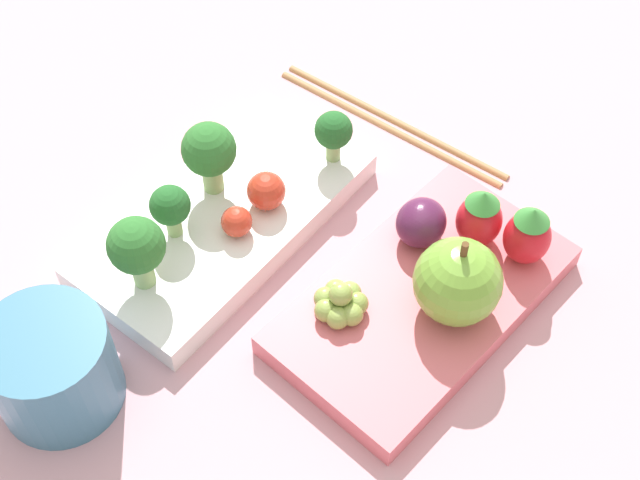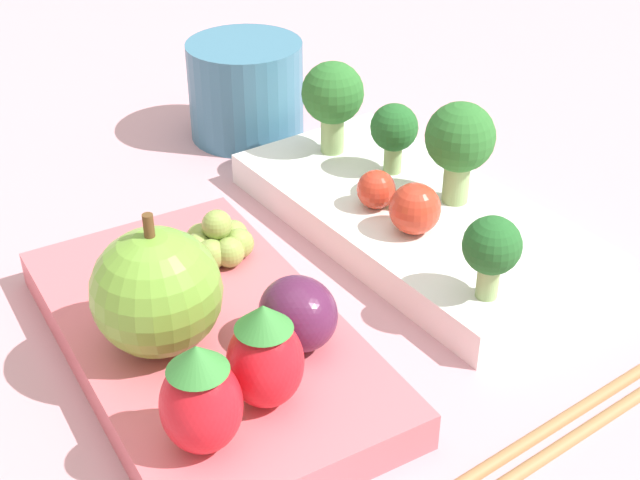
% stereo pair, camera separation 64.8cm
% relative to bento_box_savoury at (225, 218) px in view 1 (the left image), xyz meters
% --- Properties ---
extents(ground_plane, '(4.00, 4.00, 0.00)m').
position_rel_bento_box_savoury_xyz_m(ground_plane, '(0.01, -0.07, -0.01)').
color(ground_plane, '#C6939E').
extents(bento_box_savoury, '(0.22, 0.12, 0.02)m').
position_rel_bento_box_savoury_xyz_m(bento_box_savoury, '(0.00, 0.00, 0.00)').
color(bento_box_savoury, white).
rests_on(bento_box_savoury, ground_plane).
extents(bento_box_fruit, '(0.22, 0.14, 0.02)m').
position_rel_bento_box_savoury_xyz_m(bento_box_fruit, '(0.02, -0.15, -0.00)').
color(bento_box_fruit, '#DB6670').
rests_on(bento_box_fruit, ground_plane).
extents(broccoli_floret_0, '(0.04, 0.04, 0.06)m').
position_rel_bento_box_savoury_xyz_m(broccoli_floret_0, '(0.02, 0.02, 0.05)').
color(broccoli_floret_0, '#93B770').
rests_on(broccoli_floret_0, bento_box_savoury).
extents(broccoli_floret_1, '(0.03, 0.03, 0.04)m').
position_rel_bento_box_savoury_xyz_m(broccoli_floret_1, '(-0.04, 0.01, 0.04)').
color(broccoli_floret_1, '#93B770').
rests_on(broccoli_floret_1, bento_box_savoury).
extents(broccoli_floret_2, '(0.03, 0.03, 0.04)m').
position_rel_bento_box_savoury_xyz_m(broccoli_floret_2, '(0.09, -0.03, 0.04)').
color(broccoli_floret_2, '#93B770').
rests_on(broccoli_floret_2, bento_box_savoury).
extents(broccoli_floret_3, '(0.04, 0.04, 0.06)m').
position_rel_bento_box_savoury_xyz_m(broccoli_floret_3, '(-0.08, 0.00, 0.05)').
color(broccoli_floret_3, '#93B770').
rests_on(broccoli_floret_3, bento_box_savoury).
extents(cherry_tomato_0, '(0.02, 0.02, 0.02)m').
position_rel_bento_box_savoury_xyz_m(cherry_tomato_0, '(-0.01, -0.02, 0.02)').
color(cherry_tomato_0, red).
rests_on(cherry_tomato_0, bento_box_savoury).
extents(cherry_tomato_1, '(0.03, 0.03, 0.03)m').
position_rel_bento_box_savoury_xyz_m(cherry_tomato_1, '(0.02, -0.02, 0.02)').
color(cherry_tomato_1, red).
rests_on(cherry_tomato_1, bento_box_savoury).
extents(apple, '(0.06, 0.06, 0.07)m').
position_rel_bento_box_savoury_xyz_m(apple, '(0.03, -0.17, 0.04)').
color(apple, '#70A838').
rests_on(apple, bento_box_fruit).
extents(strawberry_0, '(0.03, 0.03, 0.05)m').
position_rel_bento_box_savoury_xyz_m(strawberry_0, '(0.09, -0.19, 0.03)').
color(strawberry_0, red).
rests_on(strawberry_0, bento_box_fruit).
extents(strawberry_1, '(0.03, 0.03, 0.05)m').
position_rel_bento_box_savoury_xyz_m(strawberry_1, '(0.08, -0.16, 0.03)').
color(strawberry_1, red).
rests_on(strawberry_1, bento_box_fruit).
extents(plum, '(0.04, 0.03, 0.03)m').
position_rel_bento_box_savoury_xyz_m(plum, '(0.06, -0.13, 0.03)').
color(plum, '#511E42').
rests_on(plum, bento_box_fruit).
extents(grape_cluster, '(0.04, 0.04, 0.03)m').
position_rel_bento_box_savoury_xyz_m(grape_cluster, '(-0.02, -0.12, 0.02)').
color(grape_cluster, '#8EA84C').
rests_on(grape_cluster, bento_box_fruit).
extents(drinking_cup, '(0.08, 0.08, 0.07)m').
position_rel_bento_box_savoury_xyz_m(drinking_cup, '(-0.17, -0.01, 0.02)').
color(drinking_cup, teal).
rests_on(drinking_cup, ground_plane).
extents(chopsticks_pair, '(0.02, 0.21, 0.01)m').
position_rel_bento_box_savoury_xyz_m(chopsticks_pair, '(0.16, -0.04, -0.01)').
color(chopsticks_pair, '#A37547').
rests_on(chopsticks_pair, ground_plane).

